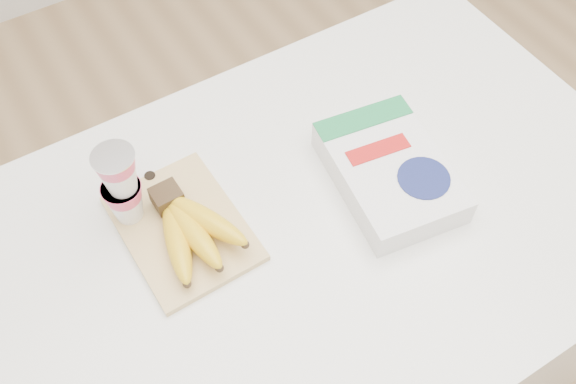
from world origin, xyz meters
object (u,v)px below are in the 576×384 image
object	(u,v)px
bananas	(190,228)
cutting_board	(183,228)
yogurt_stack	(121,185)
cereal_box	(390,172)
table	(313,321)

from	to	relation	value
bananas	cutting_board	bearing A→B (deg)	100.70
yogurt_stack	cereal_box	size ratio (longest dim) A/B	0.55
cereal_box	table	bearing A→B (deg)	-171.82
table	cereal_box	size ratio (longest dim) A/B	4.10
cereal_box	bananas	bearing A→B (deg)	176.98
table	bananas	bearing A→B (deg)	161.41
yogurt_stack	cereal_box	distance (m)	0.46
bananas	cereal_box	bearing A→B (deg)	-11.61
yogurt_stack	cereal_box	xyz separation A→B (m)	(0.42, -0.16, -0.07)
table	bananas	xyz separation A→B (m)	(-0.21, 0.07, 0.48)
cutting_board	bananas	world-z (taller)	bananas
table	yogurt_stack	size ratio (longest dim) A/B	7.43
cutting_board	yogurt_stack	bearing A→B (deg)	132.35
bananas	cereal_box	xyz separation A→B (m)	(0.35, -0.07, -0.01)
yogurt_stack	cereal_box	bearing A→B (deg)	-21.45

